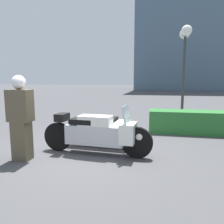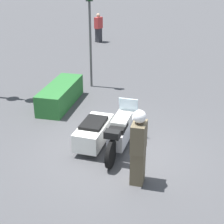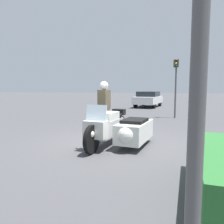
{
  "view_description": "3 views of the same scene",
  "coord_description": "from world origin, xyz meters",
  "px_view_note": "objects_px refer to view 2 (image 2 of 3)",
  "views": [
    {
      "loc": [
        1.75,
        -4.88,
        1.73
      ],
      "look_at": [
        0.6,
        0.71,
        0.9
      ],
      "focal_mm": 35.0,
      "sensor_mm": 36.0,
      "label": 1
    },
    {
      "loc": [
        -7.63,
        -1.68,
        4.83
      ],
      "look_at": [
        -0.01,
        0.08,
        1.22
      ],
      "focal_mm": 55.0,
      "sensor_mm": 36.0,
      "label": 2
    },
    {
      "loc": [
        6.07,
        1.99,
        1.57
      ],
      "look_at": [
        0.62,
        0.11,
        0.96
      ],
      "focal_mm": 35.0,
      "sensor_mm": 36.0,
      "label": 3
    }
  ],
  "objects_px": {
    "police_motorcycle": "(107,129)",
    "pedestrian_bystander": "(99,28)",
    "traffic_light_near": "(90,26)",
    "hedge_bush_curbside": "(61,95)",
    "officer_rider": "(138,146)"
  },
  "relations": [
    {
      "from": "police_motorcycle",
      "to": "pedestrian_bystander",
      "type": "xyz_separation_m",
      "value": [
        11.87,
        3.44,
        0.37
      ]
    },
    {
      "from": "police_motorcycle",
      "to": "hedge_bush_curbside",
      "type": "xyz_separation_m",
      "value": [
        2.37,
        2.26,
        -0.11
      ]
    },
    {
      "from": "officer_rider",
      "to": "hedge_bush_curbside",
      "type": "xyz_separation_m",
      "value": [
        3.89,
        3.35,
        -0.6
      ]
    },
    {
      "from": "hedge_bush_curbside",
      "to": "officer_rider",
      "type": "bearing_deg",
      "value": -139.26
    },
    {
      "from": "police_motorcycle",
      "to": "traffic_light_near",
      "type": "relative_size",
      "value": 0.72
    },
    {
      "from": "police_motorcycle",
      "to": "pedestrian_bystander",
      "type": "distance_m",
      "value": 12.37
    },
    {
      "from": "police_motorcycle",
      "to": "pedestrian_bystander",
      "type": "height_order",
      "value": "pedestrian_bystander"
    },
    {
      "from": "hedge_bush_curbside",
      "to": "pedestrian_bystander",
      "type": "distance_m",
      "value": 9.58
    },
    {
      "from": "hedge_bush_curbside",
      "to": "traffic_light_near",
      "type": "distance_m",
      "value": 2.9
    },
    {
      "from": "pedestrian_bystander",
      "to": "officer_rider",
      "type": "bearing_deg",
      "value": -48.8
    },
    {
      "from": "officer_rider",
      "to": "traffic_light_near",
      "type": "xyz_separation_m",
      "value": [
        5.88,
        2.81,
        1.43
      ]
    },
    {
      "from": "police_motorcycle",
      "to": "officer_rider",
      "type": "bearing_deg",
      "value": -140.54
    },
    {
      "from": "police_motorcycle",
      "to": "hedge_bush_curbside",
      "type": "bearing_deg",
      "value": 47.35
    },
    {
      "from": "traffic_light_near",
      "to": "hedge_bush_curbside",
      "type": "bearing_deg",
      "value": -32.44
    },
    {
      "from": "officer_rider",
      "to": "hedge_bush_curbside",
      "type": "height_order",
      "value": "officer_rider"
    }
  ]
}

